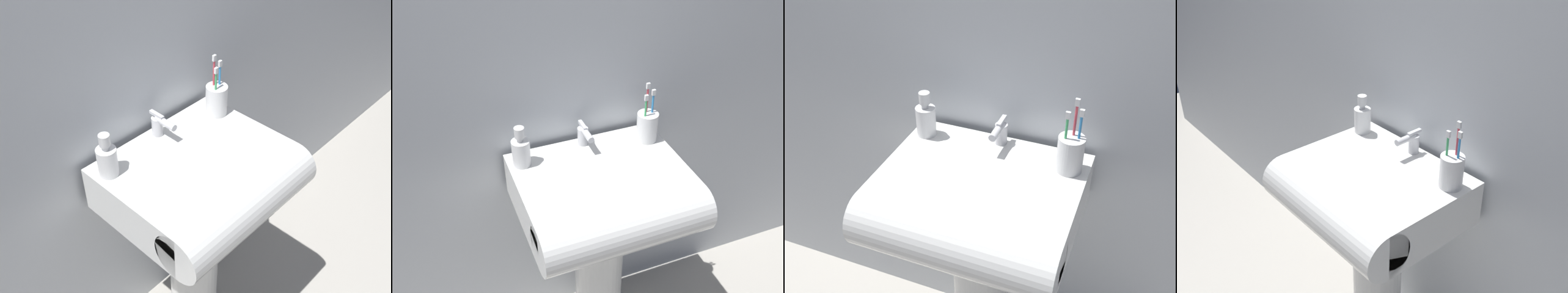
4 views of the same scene
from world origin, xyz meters
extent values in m
cube|color=silver|center=(0.00, 0.24, 1.20)|extent=(5.00, 0.05, 2.40)
cylinder|color=white|center=(0.00, 0.00, 0.35)|extent=(0.18, 0.18, 0.70)
cube|color=white|center=(0.00, 0.00, 0.77)|extent=(0.54, 0.39, 0.15)
cylinder|color=white|center=(0.00, -0.19, 0.77)|extent=(0.54, 0.15, 0.15)
cylinder|color=silver|center=(0.00, 0.16, 0.88)|extent=(0.04, 0.04, 0.06)
cylinder|color=silver|center=(0.00, 0.12, 0.91)|extent=(0.02, 0.08, 0.02)
cube|color=silver|center=(0.00, 0.16, 0.92)|extent=(0.01, 0.06, 0.01)
cylinder|color=white|center=(0.21, 0.10, 0.90)|extent=(0.07, 0.07, 0.10)
cylinder|color=#3FB266|center=(0.20, 0.09, 0.94)|extent=(0.01, 0.01, 0.15)
cube|color=white|center=(0.20, 0.09, 1.02)|extent=(0.01, 0.01, 0.02)
cylinder|color=#338CD8|center=(0.23, 0.10, 0.94)|extent=(0.01, 0.01, 0.16)
cube|color=white|center=(0.23, 0.10, 1.03)|extent=(0.01, 0.01, 0.02)
cylinder|color=#D83F4C|center=(0.21, 0.11, 0.95)|extent=(0.01, 0.01, 0.18)
cube|color=white|center=(0.21, 0.11, 1.05)|extent=(0.01, 0.01, 0.02)
cylinder|color=white|center=(-0.22, 0.12, 0.89)|extent=(0.06, 0.06, 0.09)
cylinder|color=silver|center=(-0.22, 0.12, 0.95)|extent=(0.02, 0.02, 0.01)
cylinder|color=silver|center=(-0.22, 0.12, 0.97)|extent=(0.03, 0.03, 0.03)
camera|label=1|loc=(-0.80, -0.78, 1.79)|focal=45.00mm
camera|label=2|loc=(-0.49, -1.12, 1.81)|focal=45.00mm
camera|label=3|loc=(0.38, -0.97, 1.65)|focal=45.00mm
camera|label=4|loc=(0.98, -0.86, 1.68)|focal=45.00mm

